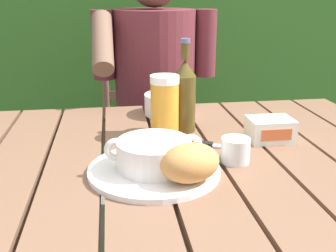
{
  "coord_description": "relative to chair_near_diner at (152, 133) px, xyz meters",
  "views": [
    {
      "loc": [
        -0.17,
        -0.85,
        1.1
      ],
      "look_at": [
        -0.04,
        0.03,
        0.8
      ],
      "focal_mm": 43.19,
      "sensor_mm": 36.0,
      "label": 1
    }
  ],
  "objects": [
    {
      "name": "water_glass_small",
      "position": [
        0.09,
        -0.94,
        0.29
      ],
      "size": [
        0.07,
        0.07,
        0.06
      ],
      "color": "silver",
      "rests_on": "dining_table"
    },
    {
      "name": "soup_bowl",
      "position": [
        -0.09,
        -0.97,
        0.3
      ],
      "size": [
        0.21,
        0.16,
        0.07
      ],
      "color": "white",
      "rests_on": "serving_plate"
    },
    {
      "name": "diner_bowl",
      "position": [
        -0.0,
        -0.55,
        0.29
      ],
      "size": [
        0.15,
        0.15,
        0.06
      ],
      "color": "white",
      "rests_on": "dining_table"
    },
    {
      "name": "serving_plate",
      "position": [
        -0.09,
        -0.97,
        0.26
      ],
      "size": [
        0.28,
        0.28,
        0.01
      ],
      "color": "white",
      "rests_on": "dining_table"
    },
    {
      "name": "chair_near_diner",
      "position": [
        0.0,
        0.0,
        0.0
      ],
      "size": [
        0.44,
        0.46,
        0.95
      ],
      "color": "brown",
      "rests_on": "ground_plane"
    },
    {
      "name": "bread_roll",
      "position": [
        -0.03,
        -1.04,
        0.31
      ],
      "size": [
        0.15,
        0.12,
        0.08
      ],
      "color": "#C98A48",
      "rests_on": "serving_plate"
    },
    {
      "name": "beer_bottle",
      "position": [
        0.02,
        -0.71,
        0.36
      ],
      "size": [
        0.06,
        0.06,
        0.25
      ],
      "color": "#493C16",
      "rests_on": "dining_table"
    },
    {
      "name": "table_knife",
      "position": [
        0.07,
        -0.84,
        0.26
      ],
      "size": [
        0.15,
        0.07,
        0.01
      ],
      "color": "silver",
      "rests_on": "dining_table"
    },
    {
      "name": "dining_table",
      "position": [
        -0.01,
        -0.9,
        0.16
      ],
      "size": [
        1.18,
        0.93,
        0.73
      ],
      "color": "brown",
      "rests_on": "ground_plane"
    },
    {
      "name": "beer_glass",
      "position": [
        -0.04,
        -0.75,
        0.34
      ],
      "size": [
        0.08,
        0.08,
        0.17
      ],
      "color": "orange",
      "rests_on": "dining_table"
    },
    {
      "name": "butter_tub",
      "position": [
        0.23,
        -0.82,
        0.29
      ],
      "size": [
        0.11,
        0.09,
        0.06
      ],
      "color": "white",
      "rests_on": "dining_table"
    },
    {
      "name": "person_eating",
      "position": [
        -0.0,
        -0.2,
        0.26
      ],
      "size": [
        0.48,
        0.47,
        1.24
      ],
      "color": "maroon",
      "rests_on": "ground_plane"
    }
  ]
}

